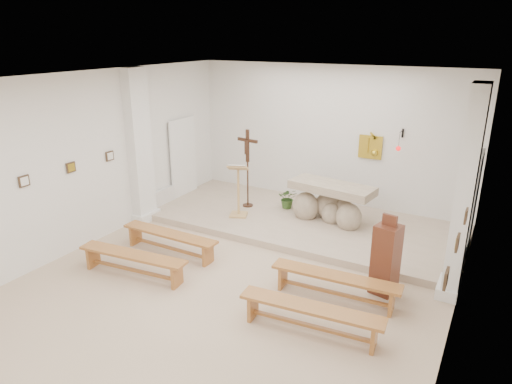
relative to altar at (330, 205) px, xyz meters
The scene contains 27 objects.
ground 3.79m from the altar, 98.84° to the right, with size 7.00×10.00×0.00m, color #C5A98E.
wall_left 5.64m from the altar, 137.63° to the right, with size 0.02×10.00×3.50m, color silver.
wall_right 4.87m from the altar, 51.86° to the right, with size 0.02×10.00×3.50m, color silver.
wall_back 1.87m from the altar, 114.25° to the left, with size 7.00×0.02×3.50m, color silver.
ceiling 4.79m from the altar, 98.84° to the right, with size 7.00×10.00×0.02m, color silver.
sanctuary_platform 0.76m from the altar, 160.07° to the right, with size 6.98×3.00×0.15m, color #BBA590.
pilaster_left 4.47m from the altar, 156.59° to the right, with size 0.26×0.55×3.50m, color white.
pilaster_right 3.50m from the altar, 31.46° to the right, with size 0.26×0.55×3.50m, color white.
gold_wall_relief 1.75m from the altar, 69.28° to the left, with size 0.55×0.04×0.55m, color gold.
sanctuary_lamp 2.01m from the altar, 40.40° to the left, with size 0.11×0.36×0.44m.
station_frame_left_front 6.18m from the altar, 131.91° to the right, with size 0.03×0.20×0.20m, color #3C2A1A.
station_frame_left_mid 5.49m from the altar, 139.07° to the right, with size 0.03×0.20×0.20m, color #3C2A1A.
station_frame_left_rear 4.91m from the altar, 148.20° to the right, with size 0.03×0.20×0.20m, color #3C2A1A.
station_frame_right_front 5.49m from the altar, 57.32° to the right, with size 0.03×0.20×0.20m, color #3C2A1A.
station_frame_right_mid 4.70m from the altar, 50.50° to the right, with size 0.03×0.20×0.20m, color #3C2A1A.
station_frame_right_rear 4.01m from the altar, 40.94° to the right, with size 0.03×0.20×0.20m, color #3C2A1A.
radiator_left 4.14m from the altar, 165.86° to the right, with size 0.10×0.85×0.52m, color silver.
radiator_right 3.04m from the altar, 19.48° to the right, with size 0.10×0.85×0.52m, color silver.
altar is the anchor object (origin of this frame).
lectern 2.10m from the altar, 158.84° to the right, with size 0.55×0.51×1.28m.
crucifix_stand 2.21m from the altar, behind, with size 0.57×0.25×1.90m.
potted_plant 1.19m from the altar, 167.43° to the left, with size 0.46×0.40×0.51m, color #2E4F1F.
donation_pedestal 2.84m from the altar, 50.91° to the right, with size 0.45×0.45×1.41m.
bench_left_front 3.64m from the altar, 129.22° to the right, with size 2.13×0.35×0.45m.
bench_right_front 3.04m from the altar, 67.90° to the right, with size 2.15×0.47×0.45m.
bench_left_second 4.48m from the altar, 120.84° to the right, with size 2.15×0.56×0.45m.
bench_right_second 4.02m from the altar, 73.46° to the right, with size 2.15×0.53×0.45m.
Camera 1 is at (3.77, -5.47, 4.15)m, focal length 32.00 mm.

